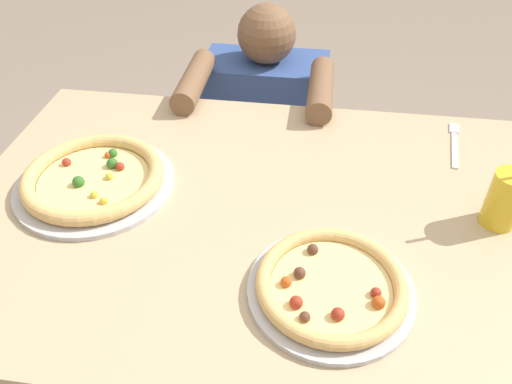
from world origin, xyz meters
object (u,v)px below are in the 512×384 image
Objects in this scene: pizza_near at (331,286)px; pizza_far at (94,179)px; fork at (454,143)px; drink_cup_colored at (505,199)px; diner_seated at (265,148)px.

pizza_near is 0.58m from pizza_far.
pizza_near is 0.60m from fork.
pizza_far is 0.88m from fork.
drink_cup_colored is at bearing 0.25° from pizza_far.
drink_cup_colored is 0.30m from fork.
fork is at bearing 19.28° from pizza_far.
pizza_far is at bearing -160.72° from fork.
drink_cup_colored is at bearing -82.24° from fork.
diner_seated is (-0.57, 0.68, -0.40)m from drink_cup_colored.
pizza_near is 0.32× the size of diner_seated.
drink_cup_colored is 0.97m from diner_seated.
drink_cup_colored is (0.87, 0.00, 0.04)m from pizza_far.
drink_cup_colored is (0.34, 0.24, 0.04)m from pizza_near.
pizza_near is at bearing -75.83° from diner_seated.
drink_cup_colored reaches higher than fork.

